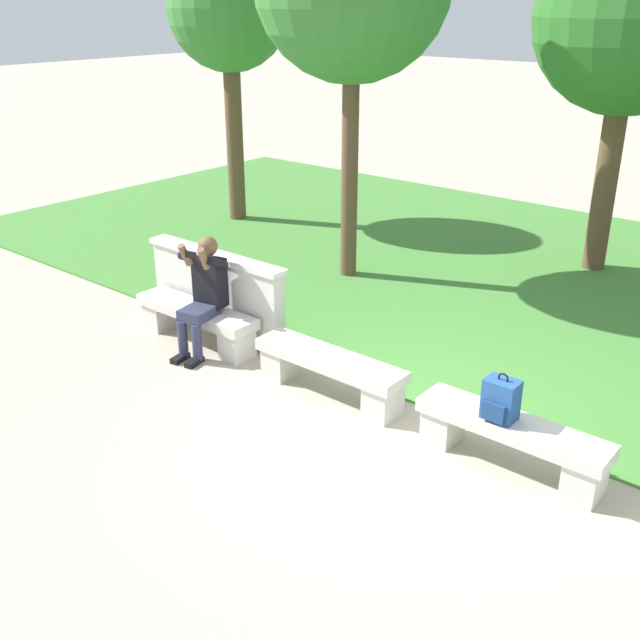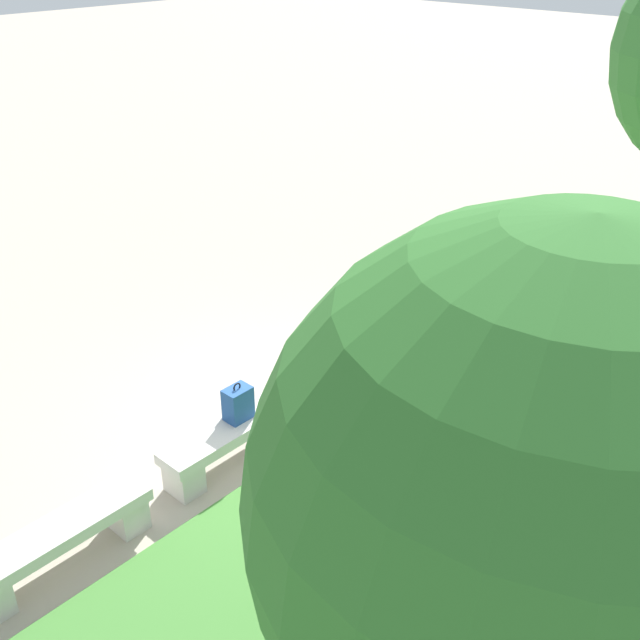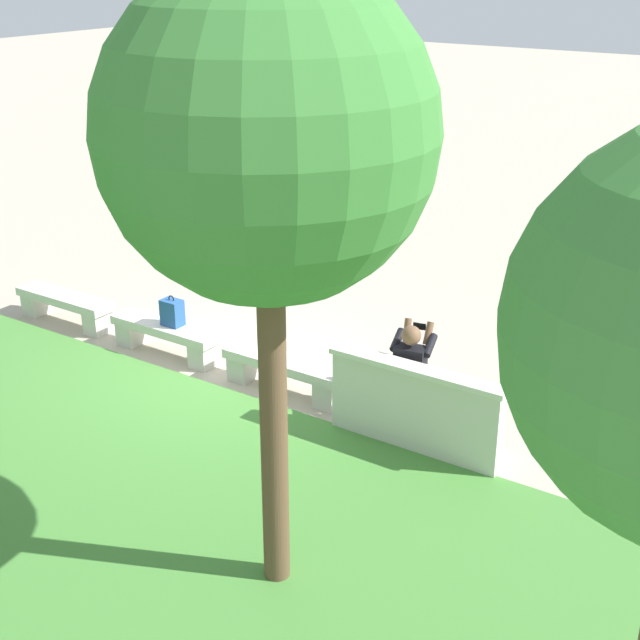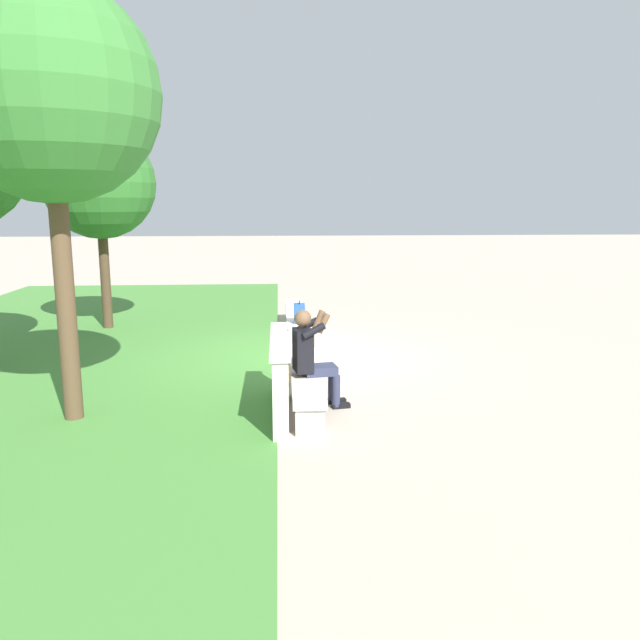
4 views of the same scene
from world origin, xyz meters
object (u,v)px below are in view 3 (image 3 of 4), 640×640
at_px(bench_mid, 166,335).
at_px(person_photographer, 413,370).
at_px(backpack, 173,313).
at_px(bench_main, 428,413).
at_px(bench_far, 65,305).
at_px(tree_right_background, 267,137).
at_px(bench_near, 285,371).

relative_size(bench_mid, person_photographer, 1.27).
xyz_separation_m(bench_mid, backpack, (-0.11, -0.04, 0.33)).
distance_m(bench_main, bench_far, 5.94).
relative_size(bench_main, person_photographer, 1.27).
bearing_deg(bench_mid, tree_right_background, 143.77).
xyz_separation_m(bench_main, bench_mid, (3.96, 0.00, 0.00)).
bearing_deg(tree_right_background, bench_mid, -36.23).
height_order(bench_mid, backpack, backpack).
height_order(bench_near, backpack, backpack).
distance_m(bench_main, backpack, 3.86).
distance_m(bench_near, bench_far, 3.96).
bearing_deg(bench_far, tree_right_background, 153.92).
height_order(person_photographer, backpack, person_photographer).
xyz_separation_m(person_photographer, backpack, (3.60, 0.03, -0.11)).
bearing_deg(bench_main, person_photographer, -16.89).
bearing_deg(bench_near, tree_right_background, 124.47).
xyz_separation_m(bench_main, tree_right_background, (-0.02, 2.92, 3.60)).
xyz_separation_m(bench_near, bench_mid, (1.98, 0.00, 0.00)).
distance_m(person_photographer, backpack, 3.60).
height_order(bench_mid, tree_right_background, tree_right_background).
bearing_deg(bench_main, bench_mid, 0.00).
bearing_deg(bench_mid, bench_near, 180.00).
height_order(bench_main, person_photographer, person_photographer).
relative_size(bench_far, person_photographer, 1.27).
bearing_deg(bench_near, backpack, -1.35).
bearing_deg(bench_near, bench_mid, 0.00).
distance_m(bench_mid, tree_right_background, 6.11).
bearing_deg(tree_right_background, bench_main, -89.54).
bearing_deg(bench_far, backpack, -178.79).
distance_m(bench_near, person_photographer, 1.79).
bearing_deg(bench_mid, person_photographer, -178.82).
relative_size(bench_main, bench_mid, 1.00).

